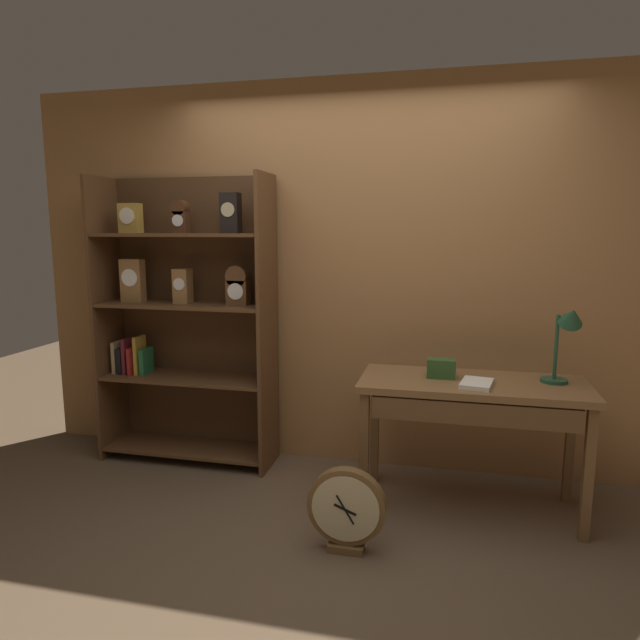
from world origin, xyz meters
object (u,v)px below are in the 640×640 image
object	(u,v)px
toolbox_small	(441,368)
workbench	(472,399)
desk_lamp	(567,331)
open_repair_manual	(477,384)
bookshelf	(186,320)
round_clock_large	(346,509)

from	to	relation	value
toolbox_small	workbench	bearing A→B (deg)	-17.56
desk_lamp	open_repair_manual	bearing A→B (deg)	-163.92
bookshelf	round_clock_large	bearing A→B (deg)	-35.16
bookshelf	open_repair_manual	size ratio (longest dim) A/B	9.00
workbench	open_repair_manual	size ratio (longest dim) A/B	5.76
toolbox_small	open_repair_manual	xyz separation A→B (m)	(0.19, -0.13, -0.04)
round_clock_large	open_repair_manual	bearing A→B (deg)	38.34
workbench	round_clock_large	bearing A→B (deg)	-137.02
desk_lamp	open_repair_manual	world-z (taller)	desk_lamp
workbench	desk_lamp	size ratio (longest dim) A/B	2.73
desk_lamp	workbench	bearing A→B (deg)	-172.81
workbench	open_repair_manual	distance (m)	0.14
bookshelf	workbench	bearing A→B (deg)	-10.37
round_clock_large	bookshelf	bearing A→B (deg)	144.84
workbench	toolbox_small	world-z (taller)	toolbox_small
toolbox_small	open_repair_manual	distance (m)	0.24
desk_lamp	round_clock_large	world-z (taller)	desk_lamp
workbench	toolbox_small	distance (m)	0.24
bookshelf	desk_lamp	bearing A→B (deg)	-6.89
bookshelf	round_clock_large	xyz separation A→B (m)	(1.32, -0.93, -0.77)
workbench	toolbox_small	xyz separation A→B (m)	(-0.18, 0.06, 0.16)
open_repair_manual	round_clock_large	bearing A→B (deg)	-130.98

